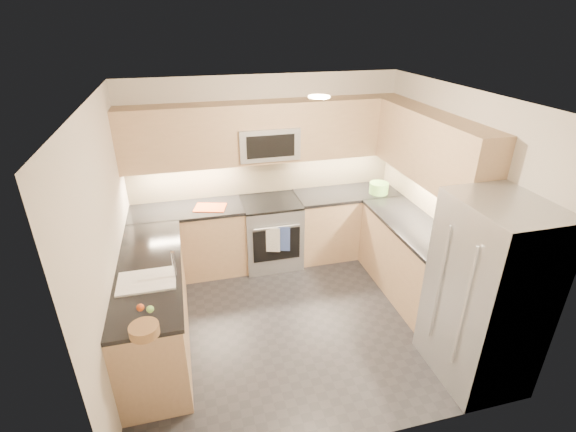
% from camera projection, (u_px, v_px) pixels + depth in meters
% --- Properties ---
extents(floor, '(3.60, 3.20, 0.00)m').
position_uv_depth(floor, '(296.00, 318.00, 4.80)').
color(floor, '#26272C').
rests_on(floor, ground).
extents(ceiling, '(3.60, 3.20, 0.02)m').
position_uv_depth(ceiling, '(298.00, 97.00, 3.71)').
color(ceiling, beige).
rests_on(ceiling, wall_back).
extents(wall_back, '(3.60, 0.02, 2.50)m').
position_uv_depth(wall_back, '(265.00, 170.00, 5.65)').
color(wall_back, beige).
rests_on(wall_back, floor).
extents(wall_front, '(3.60, 0.02, 2.50)m').
position_uv_depth(wall_front, '(358.00, 323.00, 2.86)').
color(wall_front, beige).
rests_on(wall_front, floor).
extents(wall_left, '(0.02, 3.20, 2.50)m').
position_uv_depth(wall_left, '(109.00, 243.00, 3.85)').
color(wall_left, beige).
rests_on(wall_left, floor).
extents(wall_right, '(0.02, 3.20, 2.50)m').
position_uv_depth(wall_right, '(451.00, 204.00, 4.66)').
color(wall_right, beige).
rests_on(wall_right, floor).
extents(base_cab_back_left, '(1.42, 0.60, 0.90)m').
position_uv_depth(base_cab_back_left, '(190.00, 242.00, 5.50)').
color(base_cab_back_left, tan).
rests_on(base_cab_back_left, floor).
extents(base_cab_back_right, '(1.42, 0.60, 0.90)m').
position_uv_depth(base_cab_back_right, '(345.00, 224.00, 5.98)').
color(base_cab_back_right, tan).
rests_on(base_cab_back_right, floor).
extents(base_cab_right, '(0.60, 1.70, 0.90)m').
position_uv_depth(base_cab_right, '(411.00, 261.00, 5.07)').
color(base_cab_right, tan).
rests_on(base_cab_right, floor).
extents(base_cab_peninsula, '(0.60, 2.00, 0.90)m').
position_uv_depth(base_cab_peninsula, '(155.00, 308.00, 4.27)').
color(base_cab_peninsula, tan).
rests_on(base_cab_peninsula, floor).
extents(countertop_back_left, '(1.42, 0.63, 0.04)m').
position_uv_depth(countertop_back_left, '(186.00, 210.00, 5.29)').
color(countertop_back_left, black).
rests_on(countertop_back_left, base_cab_back_left).
extents(countertop_back_right, '(1.42, 0.63, 0.04)m').
position_uv_depth(countertop_back_right, '(347.00, 193.00, 5.78)').
color(countertop_back_right, black).
rests_on(countertop_back_right, base_cab_back_right).
extents(countertop_right, '(0.63, 1.70, 0.04)m').
position_uv_depth(countertop_right, '(416.00, 227.00, 4.87)').
color(countertop_right, black).
rests_on(countertop_right, base_cab_right).
extents(countertop_peninsula, '(0.63, 2.00, 0.04)m').
position_uv_depth(countertop_peninsula, '(148.00, 269.00, 4.07)').
color(countertop_peninsula, black).
rests_on(countertop_peninsula, base_cab_peninsula).
extents(upper_cab_back, '(3.60, 0.35, 0.75)m').
position_uv_depth(upper_cab_back, '(267.00, 132.00, 5.25)').
color(upper_cab_back, tan).
rests_on(upper_cab_back, wall_back).
extents(upper_cab_right, '(0.35, 1.95, 0.75)m').
position_uv_depth(upper_cab_right, '(432.00, 148.00, 4.61)').
color(upper_cab_right, tan).
rests_on(upper_cab_right, wall_right).
extents(backsplash_back, '(3.60, 0.01, 0.51)m').
position_uv_depth(backsplash_back, '(265.00, 174.00, 5.67)').
color(backsplash_back, '#C6B48F').
rests_on(backsplash_back, wall_back).
extents(backsplash_right, '(0.01, 2.30, 0.51)m').
position_uv_depth(backsplash_right, '(428.00, 193.00, 5.08)').
color(backsplash_right, '#C6B48F').
rests_on(backsplash_right, wall_right).
extents(gas_range, '(0.76, 0.65, 0.91)m').
position_uv_depth(gas_range, '(271.00, 233.00, 5.72)').
color(gas_range, '#95989C').
rests_on(gas_range, floor).
extents(range_cooktop, '(0.76, 0.65, 0.03)m').
position_uv_depth(range_cooktop, '(271.00, 202.00, 5.51)').
color(range_cooktop, black).
rests_on(range_cooktop, gas_range).
extents(oven_door_glass, '(0.62, 0.02, 0.45)m').
position_uv_depth(oven_door_glass, '(277.00, 245.00, 5.43)').
color(oven_door_glass, black).
rests_on(oven_door_glass, gas_range).
extents(oven_handle, '(0.60, 0.02, 0.02)m').
position_uv_depth(oven_handle, '(277.00, 227.00, 5.29)').
color(oven_handle, '#B2B5BA').
rests_on(oven_handle, gas_range).
extents(microwave, '(0.76, 0.40, 0.40)m').
position_uv_depth(microwave, '(267.00, 142.00, 5.28)').
color(microwave, '#A0A2A7').
rests_on(microwave, upper_cab_back).
extents(microwave_door, '(0.60, 0.01, 0.28)m').
position_uv_depth(microwave_door, '(271.00, 146.00, 5.10)').
color(microwave_door, black).
rests_on(microwave_door, microwave).
extents(refrigerator, '(0.70, 0.90, 1.80)m').
position_uv_depth(refrigerator, '(486.00, 294.00, 3.73)').
color(refrigerator, '#A2A6AA').
rests_on(refrigerator, floor).
extents(fridge_handle_left, '(0.02, 0.02, 1.20)m').
position_uv_depth(fridge_handle_left, '(463.00, 309.00, 3.47)').
color(fridge_handle_left, '#B2B5BA').
rests_on(fridge_handle_left, refrigerator).
extents(fridge_handle_right, '(0.02, 0.02, 1.20)m').
position_uv_depth(fridge_handle_right, '(439.00, 284.00, 3.79)').
color(fridge_handle_right, '#B2B5BA').
rests_on(fridge_handle_right, refrigerator).
extents(sink_basin, '(0.52, 0.38, 0.16)m').
position_uv_depth(sink_basin, '(148.00, 287.00, 3.87)').
color(sink_basin, white).
rests_on(sink_basin, base_cab_peninsula).
extents(faucet, '(0.03, 0.03, 0.28)m').
position_uv_depth(faucet, '(174.00, 265.00, 3.84)').
color(faucet, silver).
rests_on(faucet, countertop_peninsula).
extents(utensil_bowl, '(0.32, 0.32, 0.15)m').
position_uv_depth(utensil_bowl, '(379.00, 188.00, 5.71)').
color(utensil_bowl, '#74BD51').
rests_on(utensil_bowl, countertop_back_right).
extents(cutting_board, '(0.45, 0.37, 0.01)m').
position_uv_depth(cutting_board, '(210.00, 208.00, 5.29)').
color(cutting_board, red).
rests_on(cutting_board, countertop_back_left).
extents(fruit_basket, '(0.29, 0.29, 0.08)m').
position_uv_depth(fruit_basket, '(144.00, 330.00, 3.19)').
color(fruit_basket, '#9B7248').
rests_on(fruit_basket, countertop_peninsula).
extents(fruit_apple, '(0.06, 0.06, 0.06)m').
position_uv_depth(fruit_apple, '(140.00, 308.00, 3.32)').
color(fruit_apple, '#C34416').
rests_on(fruit_apple, fruit_basket).
extents(fruit_pear, '(0.06, 0.06, 0.06)m').
position_uv_depth(fruit_pear, '(150.00, 309.00, 3.30)').
color(fruit_pear, '#7CC755').
rests_on(fruit_pear, fruit_basket).
extents(dish_towel_check, '(0.17, 0.07, 0.34)m').
position_uv_depth(dish_towel_check, '(273.00, 240.00, 5.34)').
color(dish_towel_check, white).
rests_on(dish_towel_check, oven_handle).
extents(dish_towel_blue, '(0.18, 0.07, 0.35)m').
position_uv_depth(dish_towel_blue, '(283.00, 239.00, 5.37)').
color(dish_towel_blue, '#344A90').
rests_on(dish_towel_blue, oven_handle).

